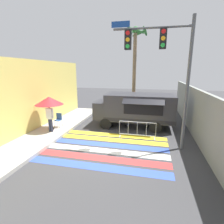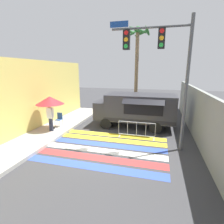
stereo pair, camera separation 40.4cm
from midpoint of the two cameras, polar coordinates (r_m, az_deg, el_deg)
ground_plane at (r=9.58m, az=-0.77°, el=-11.14°), size 60.00×60.00×0.00m
sidewalk_left at (r=11.97m, az=-25.77°, el=-6.94°), size 4.40×16.00×0.18m
building_left_facade at (r=11.54m, az=-27.50°, el=3.68°), size 0.25×16.00×4.66m
concrete_wall_right at (r=11.91m, az=26.67°, el=-0.31°), size 0.20×16.00×2.89m
crosswalk_painted at (r=9.41m, az=-1.09°, el=-11.58°), size 6.40×4.36×0.01m
food_truck at (r=12.56m, az=8.26°, el=1.39°), size 5.54×2.85×2.36m
traffic_signal_pole at (r=9.02m, az=17.44°, el=16.36°), size 3.83×0.29×6.41m
patio_umbrella at (r=11.94m, az=-18.74°, el=3.59°), size 1.78×1.78×2.18m
folding_chair at (r=12.59m, az=-15.97°, el=-1.94°), size 0.40×0.40×0.95m
vendor_person at (r=11.64m, az=-18.59°, el=-1.06°), size 0.53×0.24×1.79m
barricade_front at (r=10.61m, az=9.09°, el=-5.88°), size 2.20×0.44×1.01m
palm_tree at (r=16.69m, az=8.95°, el=17.79°), size 2.12×2.08×7.74m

